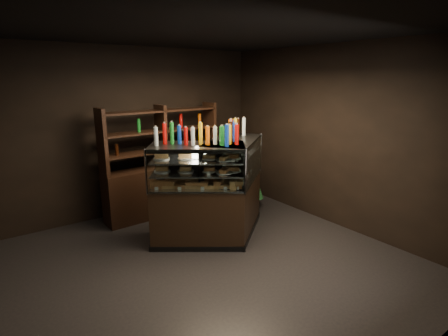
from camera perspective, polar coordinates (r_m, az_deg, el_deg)
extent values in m
plane|color=black|center=(4.96, -2.26, -15.23)|extent=(5.00, 5.00, 0.00)
cube|color=black|center=(6.61, -14.61, 5.71)|extent=(5.00, 0.02, 3.00)
cube|color=black|center=(2.79, 27.60, -7.49)|extent=(5.00, 0.02, 3.00)
cube|color=black|center=(6.13, 17.45, 4.85)|extent=(0.02, 5.00, 3.00)
cube|color=black|center=(4.34, -2.69, 21.62)|extent=(5.00, 5.00, 0.02)
cube|color=black|center=(5.74, 1.37, -6.02)|extent=(1.49, 1.39, 0.89)
cube|color=black|center=(5.90, 1.35, -9.72)|extent=(1.53, 1.44, 0.08)
cube|color=black|center=(5.46, 1.44, 4.32)|extent=(1.49, 1.39, 0.06)
cube|color=silver|center=(5.60, 1.40, -1.64)|extent=(1.41, 1.32, 0.02)
cube|color=silver|center=(5.54, 1.42, 0.44)|extent=(1.41, 1.32, 0.02)
cube|color=silver|center=(5.50, 1.43, 2.36)|extent=(1.41, 1.32, 0.02)
cube|color=white|center=(5.45, 5.02, 1.18)|extent=(1.06, 0.87, 0.63)
cylinder|color=silver|center=(6.11, 6.02, 2.63)|extent=(0.03, 0.03, 0.65)
cylinder|color=silver|center=(4.80, 3.51, -0.64)|extent=(0.03, 0.03, 0.65)
cube|color=black|center=(5.37, -4.21, -7.55)|extent=(1.51, 1.35, 0.89)
cube|color=black|center=(5.54, -4.13, -11.45)|extent=(1.55, 1.39, 0.08)
cube|color=black|center=(5.07, -4.43, 3.48)|extent=(1.51, 1.35, 0.06)
cube|color=silver|center=(5.22, -4.30, -2.90)|extent=(1.43, 1.28, 0.02)
cube|color=silver|center=(5.16, -4.35, -0.67)|extent=(1.43, 1.28, 0.02)
cube|color=silver|center=(5.11, -4.39, 1.38)|extent=(1.43, 1.28, 0.02)
cube|color=white|center=(4.79, -4.65, -0.68)|extent=(1.11, 0.80, 0.63)
cylinder|color=silver|center=(4.80, 3.51, -0.64)|extent=(0.03, 0.03, 0.65)
cylinder|color=silver|center=(4.90, -12.63, -0.65)|extent=(0.03, 0.03, 0.65)
cube|color=#BB7243|center=(5.04, 0.28, -3.02)|extent=(0.20, 0.18, 0.06)
cube|color=#BB7243|center=(5.20, 0.73, -2.49)|extent=(0.20, 0.18, 0.06)
cube|color=#BB7243|center=(5.35, 1.15, -1.99)|extent=(0.20, 0.18, 0.06)
cube|color=#BB7243|center=(5.50, 1.55, -1.52)|extent=(0.20, 0.18, 0.06)
cube|color=#BB7243|center=(5.65, 1.93, -1.07)|extent=(0.20, 0.18, 0.06)
cube|color=#BB7243|center=(5.81, 2.29, -0.65)|extent=(0.20, 0.18, 0.06)
cube|color=#BB7243|center=(5.96, 2.63, -0.25)|extent=(0.20, 0.18, 0.06)
cube|color=#BB7243|center=(6.12, 2.95, 0.14)|extent=(0.20, 0.18, 0.06)
cylinder|color=white|center=(5.05, 0.06, -0.76)|extent=(0.24, 0.24, 0.02)
cube|color=#BB7243|center=(5.04, 0.06, -0.38)|extent=(0.18, 0.17, 0.05)
cylinder|color=white|center=(5.37, 0.99, 0.19)|extent=(0.24, 0.24, 0.02)
cube|color=#BB7243|center=(5.36, 0.99, 0.55)|extent=(0.18, 0.17, 0.05)
cylinder|color=white|center=(5.70, 1.82, 1.03)|extent=(0.24, 0.24, 0.02)
cube|color=#BB7243|center=(5.69, 1.82, 1.37)|extent=(0.18, 0.17, 0.05)
cylinder|color=white|center=(6.03, 2.55, 1.78)|extent=(0.24, 0.24, 0.02)
cube|color=#BB7243|center=(6.02, 2.56, 2.10)|extent=(0.18, 0.17, 0.05)
cylinder|color=white|center=(5.00, 0.06, 1.33)|extent=(0.24, 0.24, 0.02)
cube|color=#BB7243|center=(4.99, 0.06, 1.72)|extent=(0.18, 0.17, 0.05)
cylinder|color=white|center=(5.33, 1.00, 2.16)|extent=(0.24, 0.24, 0.02)
cube|color=#BB7243|center=(5.32, 1.00, 2.52)|extent=(0.18, 0.17, 0.05)
cylinder|color=white|center=(5.66, 1.83, 2.89)|extent=(0.24, 0.24, 0.02)
cube|color=#BB7243|center=(5.65, 1.84, 3.23)|extent=(0.18, 0.17, 0.05)
cylinder|color=white|center=(5.99, 2.57, 3.54)|extent=(0.24, 0.24, 0.02)
cube|color=#BB7243|center=(5.98, 2.58, 3.86)|extent=(0.18, 0.17, 0.05)
cube|color=#BB7243|center=(5.25, -10.61, -2.58)|extent=(0.20, 0.18, 0.06)
cube|color=#BB7243|center=(5.22, -8.83, -2.59)|extent=(0.20, 0.18, 0.06)
cube|color=#BB7243|center=(5.20, -7.04, -2.60)|extent=(0.20, 0.18, 0.06)
cube|color=#BB7243|center=(5.18, -5.24, -2.61)|extent=(0.20, 0.18, 0.06)
cube|color=#BB7243|center=(5.17, -3.43, -2.61)|extent=(0.20, 0.18, 0.06)
cube|color=#BB7243|center=(5.16, -1.61, -2.61)|extent=(0.20, 0.18, 0.06)
cube|color=#BB7243|center=(5.16, 0.21, -2.61)|extent=(0.20, 0.18, 0.06)
cube|color=#BB7243|center=(5.16, 2.04, -2.61)|extent=(0.20, 0.18, 0.06)
cylinder|color=white|center=(5.22, -10.05, -0.48)|extent=(0.24, 0.24, 0.02)
cube|color=#BB7243|center=(5.21, -10.07, -0.12)|extent=(0.19, 0.17, 0.05)
cylinder|color=white|center=(5.17, -6.26, -0.48)|extent=(0.24, 0.24, 0.02)
cube|color=#BB7243|center=(5.16, -6.27, -0.11)|extent=(0.19, 0.17, 0.05)
cylinder|color=white|center=(5.14, -2.43, -0.48)|extent=(0.24, 0.24, 0.02)
cube|color=#BB7243|center=(5.14, -2.43, -0.11)|extent=(0.19, 0.17, 0.05)
cylinder|color=white|center=(5.14, 1.43, -0.48)|extent=(0.24, 0.24, 0.02)
cube|color=#BB7243|center=(5.13, 1.43, -0.10)|extent=(0.19, 0.17, 0.05)
cylinder|color=white|center=(5.17, -10.14, 1.54)|extent=(0.24, 0.24, 0.02)
cube|color=#BB7243|center=(5.16, -10.16, 1.91)|extent=(0.19, 0.17, 0.05)
cylinder|color=white|center=(5.12, -6.32, 1.56)|extent=(0.24, 0.24, 0.02)
cube|color=#BB7243|center=(5.12, -6.33, 1.94)|extent=(0.19, 0.17, 0.05)
cylinder|color=white|center=(5.10, -2.45, 1.57)|extent=(0.24, 0.24, 0.02)
cube|color=#BB7243|center=(5.09, -2.45, 1.95)|extent=(0.19, 0.17, 0.05)
cylinder|color=white|center=(5.10, 1.44, 1.58)|extent=(0.24, 0.24, 0.02)
cube|color=#BB7243|center=(5.09, 1.45, 1.96)|extent=(0.19, 0.17, 0.05)
cylinder|color=black|center=(4.88, -0.10, 5.12)|extent=(0.06, 0.06, 0.28)
cylinder|color=silver|center=(4.86, -0.10, 6.86)|extent=(0.03, 0.03, 0.02)
cylinder|color=#147223|center=(4.98, 0.21, 5.31)|extent=(0.06, 0.06, 0.28)
cylinder|color=silver|center=(4.96, 0.21, 7.02)|extent=(0.03, 0.03, 0.02)
cylinder|color=#B20C0A|center=(5.08, 0.50, 5.49)|extent=(0.06, 0.06, 0.28)
cylinder|color=silver|center=(5.06, 0.50, 7.17)|extent=(0.03, 0.03, 0.02)
cylinder|color=silver|center=(5.18, 0.79, 5.67)|extent=(0.06, 0.06, 0.28)
cylinder|color=silver|center=(5.16, 0.79, 7.31)|extent=(0.03, 0.03, 0.02)
cylinder|color=#0F38B2|center=(5.28, 1.06, 5.84)|extent=(0.06, 0.06, 0.28)
cylinder|color=silver|center=(5.26, 1.07, 7.45)|extent=(0.03, 0.03, 0.02)
cylinder|color=#D8590A|center=(5.38, 1.32, 6.00)|extent=(0.06, 0.06, 0.28)
cylinder|color=silver|center=(5.36, 1.33, 7.59)|extent=(0.03, 0.03, 0.02)
cylinder|color=yellow|center=(5.48, 1.58, 6.16)|extent=(0.06, 0.06, 0.28)
cylinder|color=silver|center=(5.46, 1.59, 7.72)|extent=(0.03, 0.03, 0.02)
cylinder|color=black|center=(5.58, 1.82, 6.31)|extent=(0.06, 0.06, 0.28)
cylinder|color=silver|center=(5.56, 1.84, 7.84)|extent=(0.03, 0.03, 0.02)
cylinder|color=#147223|center=(5.68, 2.06, 6.46)|extent=(0.06, 0.06, 0.28)
cylinder|color=silver|center=(5.66, 2.07, 7.96)|extent=(0.03, 0.03, 0.02)
cylinder|color=#B20C0A|center=(5.78, 2.29, 6.60)|extent=(0.06, 0.06, 0.28)
cylinder|color=silver|center=(5.77, 2.30, 8.08)|extent=(0.03, 0.03, 0.02)
cylinder|color=silver|center=(5.89, 2.51, 6.74)|extent=(0.06, 0.06, 0.28)
cylinder|color=silver|center=(5.87, 2.53, 8.19)|extent=(0.03, 0.03, 0.02)
cylinder|color=#0F38B2|center=(5.99, 2.72, 6.87)|extent=(0.06, 0.06, 0.28)
cylinder|color=silver|center=(5.97, 2.74, 8.29)|extent=(0.03, 0.03, 0.02)
cylinder|color=black|center=(5.11, -10.92, 5.29)|extent=(0.06, 0.06, 0.28)
cylinder|color=silver|center=(5.09, -11.00, 6.95)|extent=(0.03, 0.03, 0.02)
cylinder|color=#147223|center=(5.10, -9.76, 5.31)|extent=(0.06, 0.06, 0.28)
cylinder|color=silver|center=(5.08, -9.83, 6.98)|extent=(0.03, 0.03, 0.02)
cylinder|color=#B20C0A|center=(5.08, -8.59, 5.33)|extent=(0.06, 0.06, 0.28)
cylinder|color=silver|center=(5.06, -8.66, 7.00)|extent=(0.03, 0.03, 0.02)
cylinder|color=silver|center=(5.07, -7.42, 5.34)|extent=(0.06, 0.06, 0.28)
cylinder|color=silver|center=(5.04, -7.48, 7.02)|extent=(0.03, 0.03, 0.02)
cylinder|color=#0F38B2|center=(5.05, -6.24, 5.36)|extent=(0.06, 0.06, 0.28)
cylinder|color=silver|center=(5.03, -6.29, 7.04)|extent=(0.03, 0.03, 0.02)
cylinder|color=#D8590A|center=(5.05, -5.06, 5.37)|extent=(0.06, 0.06, 0.28)
cylinder|color=silver|center=(5.02, -5.10, 7.06)|extent=(0.03, 0.03, 0.02)
cylinder|color=yellow|center=(5.04, -3.87, 5.38)|extent=(0.06, 0.06, 0.28)
cylinder|color=silver|center=(5.02, -3.90, 7.07)|extent=(0.03, 0.03, 0.02)
cylinder|color=black|center=(5.03, -2.68, 5.39)|extent=(0.06, 0.06, 0.28)
cylinder|color=silver|center=(5.01, -2.70, 7.08)|extent=(0.03, 0.03, 0.02)
cylinder|color=#147223|center=(5.03, -1.49, 5.39)|extent=(0.06, 0.06, 0.28)
cylinder|color=silver|center=(5.01, -1.50, 7.09)|extent=(0.03, 0.03, 0.02)
cylinder|color=#B20C0A|center=(5.03, -0.29, 5.39)|extent=(0.06, 0.06, 0.28)
cylinder|color=silver|center=(5.01, -0.30, 7.09)|extent=(0.03, 0.03, 0.02)
cylinder|color=silver|center=(5.03, 0.90, 5.39)|extent=(0.06, 0.06, 0.28)
cylinder|color=silver|center=(5.01, 0.91, 7.09)|extent=(0.03, 0.03, 0.02)
cylinder|color=#0F38B2|center=(5.03, 2.09, 5.39)|extent=(0.06, 0.06, 0.28)
cylinder|color=silver|center=(5.01, 2.11, 7.09)|extent=(0.03, 0.03, 0.02)
cylinder|color=black|center=(6.88, 4.74, -5.58)|extent=(0.26, 0.26, 0.20)
cone|color=#1C622B|center=(6.76, 4.80, -2.60)|extent=(0.40, 0.40, 0.55)
cone|color=#1C622B|center=(6.71, 4.84, -1.12)|extent=(0.31, 0.31, 0.39)
cube|color=black|center=(6.58, -9.82, -3.48)|extent=(2.20, 0.50, 0.90)
cube|color=black|center=(5.93, -19.30, 3.89)|extent=(0.07, 0.38, 1.10)
cube|color=black|center=(6.34, -10.22, 5.14)|extent=(0.07, 0.38, 1.10)
cube|color=black|center=(6.89, -2.38, 6.10)|extent=(0.07, 0.38, 1.10)
cube|color=black|center=(6.39, -10.12, 2.92)|extent=(2.15, 0.45, 0.03)
cube|color=black|center=(6.33, -10.26, 6.03)|extent=(2.15, 0.45, 0.03)
cube|color=black|center=(6.29, -10.40, 9.18)|extent=(2.15, 0.45, 0.03)
cylinder|color=black|center=(6.03, -17.13, 3.02)|extent=(0.06, 0.06, 0.22)
cylinder|color=#147223|center=(6.19, -13.56, 3.54)|extent=(0.06, 0.06, 0.22)
cylinder|color=#B20C0A|center=(6.36, -10.17, 4.03)|extent=(0.06, 0.06, 0.22)
cylinder|color=silver|center=(6.56, -6.97, 4.47)|extent=(0.06, 0.06, 0.22)
cylinder|color=#0F38B2|center=(6.78, -3.96, 4.87)|extent=(0.06, 0.06, 0.22)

